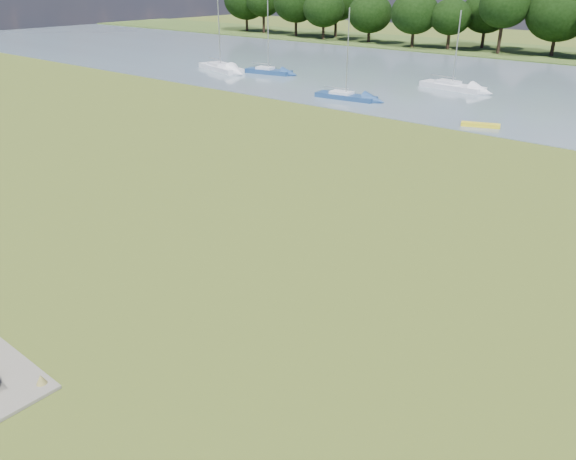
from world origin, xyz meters
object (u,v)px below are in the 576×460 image
Objects in this scene: kayak at (480,125)px; sailboat_5 at (220,66)px; sailboat_0 at (268,70)px; sailboat_4 at (345,95)px; sailboat_3 at (452,84)px.

sailboat_5 reaches higher than kayak.
sailboat_0 is 1.08× the size of sailboat_4.
sailboat_3 is at bearing 2.39° from sailboat_0.
sailboat_4 is at bearing -32.74° from sailboat_0.
kayak is 0.33× the size of sailboat_0.
sailboat_0 is at bearing 143.49° from kayak.
sailboat_5 is at bearing -175.12° from sailboat_0.
sailboat_0 is (-29.23, 8.57, 0.34)m from kayak.
sailboat_4 is 0.84× the size of sailboat_5.
sailboat_3 is at bearing 57.10° from sailboat_4.
sailboat_5 reaches higher than sailboat_3.
sailboat_0 is 1.15× the size of sailboat_3.
sailboat_4 is at bearing -108.36° from sailboat_3.
kayak is 14.16m from sailboat_4.
kayak is at bearing -26.42° from sailboat_0.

